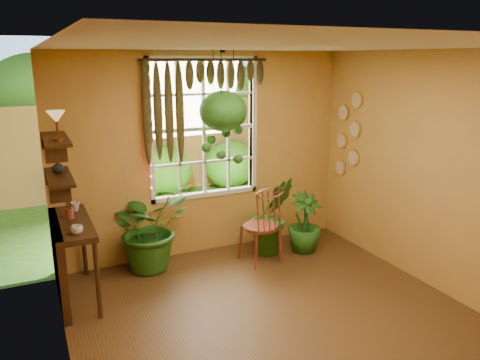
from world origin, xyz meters
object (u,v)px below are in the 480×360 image
object	(u,v)px
potted_plant_left	(150,227)
hanging_basket	(223,117)
counter_ledge	(63,253)
windsor_chair	(262,237)
potted_plant_mid	(272,216)

from	to	relation	value
potted_plant_left	hanging_basket	xyz separation A→B (m)	(0.97, -0.11, 1.34)
potted_plant_left	hanging_basket	distance (m)	1.65
counter_ledge	windsor_chair	bearing A→B (deg)	-0.88
potted_plant_left	hanging_basket	bearing A→B (deg)	-6.21
counter_ledge	potted_plant_mid	size ratio (longest dim) A/B	1.12
counter_ledge	hanging_basket	bearing A→B (deg)	8.10
hanging_basket	potted_plant_left	bearing A→B (deg)	173.79
potted_plant_mid	hanging_basket	world-z (taller)	hanging_basket
windsor_chair	potted_plant_left	world-z (taller)	windsor_chair
potted_plant_left	potted_plant_mid	distance (m)	1.64
potted_plant_left	hanging_basket	size ratio (longest dim) A/B	0.79
counter_ledge	windsor_chair	distance (m)	2.42
hanging_basket	potted_plant_mid	bearing A→B (deg)	-10.37
windsor_chair	hanging_basket	size ratio (longest dim) A/B	0.87
windsor_chair	hanging_basket	distance (m)	1.62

